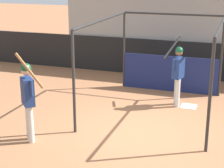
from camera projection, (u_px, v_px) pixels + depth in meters
The scene contains 7 objects.
ground_plane at pixel (143, 132), 8.97m from camera, with size 60.00×60.00×0.00m, color #9E6642.
outfield_wall at pixel (179, 59), 13.41m from camera, with size 24.00×0.12×1.31m.
bleacher_section at pixel (187, 30), 14.67m from camera, with size 8.70×3.20×2.99m.
batting_cage at pixel (166, 62), 11.00m from camera, with size 3.14×4.00×2.48m.
home_plate at pixel (189, 106), 10.65m from camera, with size 0.44×0.44×0.02m.
player_batter at pixel (178, 71), 10.48m from camera, with size 0.61×0.94×1.91m.
player_waiting at pixel (28, 95), 8.21m from camera, with size 0.75×0.62×2.13m.
Camera 1 is at (1.99, -8.03, 3.73)m, focal length 60.00 mm.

